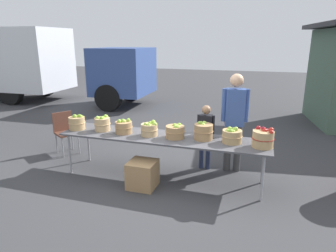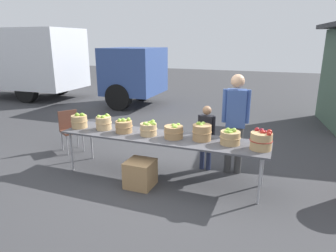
# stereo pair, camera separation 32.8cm
# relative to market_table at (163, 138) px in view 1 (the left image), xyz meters

# --- Properties ---
(ground_plane) EXTENTS (40.00, 40.00, 0.00)m
(ground_plane) POSITION_rel_market_table_xyz_m (0.00, 0.00, -0.72)
(ground_plane) COLOR #38383A
(market_table) EXTENTS (3.50, 0.76, 0.75)m
(market_table) POSITION_rel_market_table_xyz_m (0.00, 0.00, 0.00)
(market_table) COLOR #4C4C51
(market_table) RESTS_ON ground
(apple_basket_green_0) EXTENTS (0.30, 0.30, 0.28)m
(apple_basket_green_0) POSITION_rel_market_table_xyz_m (-1.60, -0.05, 0.16)
(apple_basket_green_0) COLOR tan
(apple_basket_green_0) RESTS_ON market_table
(apple_basket_green_1) EXTENTS (0.29, 0.29, 0.28)m
(apple_basket_green_1) POSITION_rel_market_table_xyz_m (-1.13, 0.01, 0.16)
(apple_basket_green_1) COLOR tan
(apple_basket_green_1) RESTS_ON market_table
(apple_basket_green_2) EXTENTS (0.31, 0.31, 0.26)m
(apple_basket_green_2) POSITION_rel_market_table_xyz_m (-0.70, -0.02, 0.14)
(apple_basket_green_2) COLOR #A87F51
(apple_basket_green_2) RESTS_ON market_table
(apple_basket_green_3) EXTENTS (0.30, 0.30, 0.26)m
(apple_basket_green_3) POSITION_rel_market_table_xyz_m (-0.23, -0.02, 0.14)
(apple_basket_green_3) COLOR tan
(apple_basket_green_3) RESTS_ON market_table
(apple_basket_green_4) EXTENTS (0.33, 0.33, 0.24)m
(apple_basket_green_4) POSITION_rel_market_table_xyz_m (0.22, -0.01, 0.14)
(apple_basket_green_4) COLOR #A87F51
(apple_basket_green_4) RESTS_ON market_table
(apple_basket_green_5) EXTENTS (0.32, 0.32, 0.30)m
(apple_basket_green_5) POSITION_rel_market_table_xyz_m (0.67, 0.06, 0.17)
(apple_basket_green_5) COLOR #A87F51
(apple_basket_green_5) RESTS_ON market_table
(apple_basket_green_6) EXTENTS (0.32, 0.32, 0.26)m
(apple_basket_green_6) POSITION_rel_market_table_xyz_m (1.13, 0.02, 0.15)
(apple_basket_green_6) COLOR tan
(apple_basket_green_6) RESTS_ON market_table
(apple_basket_red_0) EXTENTS (0.33, 0.33, 0.31)m
(apple_basket_red_0) POSITION_rel_market_table_xyz_m (1.59, -0.04, 0.17)
(apple_basket_red_0) COLOR tan
(apple_basket_red_0) RESTS_ON market_table
(vendor_adult) EXTENTS (0.46, 0.28, 1.76)m
(vendor_adult) POSITION_rel_market_table_xyz_m (1.10, 0.67, 0.32)
(vendor_adult) COLOR #3F3F3F
(vendor_adult) RESTS_ON ground
(child_customer) EXTENTS (0.32, 0.16, 1.19)m
(child_customer) POSITION_rel_market_table_xyz_m (0.61, 0.62, -0.02)
(child_customer) COLOR #262D4C
(child_customer) RESTS_ON ground
(box_truck) EXTENTS (7.76, 2.40, 2.75)m
(box_truck) POSITION_rel_market_table_xyz_m (-6.82, 5.16, 0.77)
(box_truck) COLOR silver
(box_truck) RESTS_ON ground
(folding_chair) EXTENTS (0.55, 0.55, 0.86)m
(folding_chair) POSITION_rel_market_table_xyz_m (-2.33, 0.56, -0.21)
(folding_chair) COLOR brown
(folding_chair) RESTS_ON ground
(produce_crate) EXTENTS (0.43, 0.43, 0.43)m
(produce_crate) POSITION_rel_market_table_xyz_m (-0.21, -0.41, -0.50)
(produce_crate) COLOR #A87F51
(produce_crate) RESTS_ON ground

